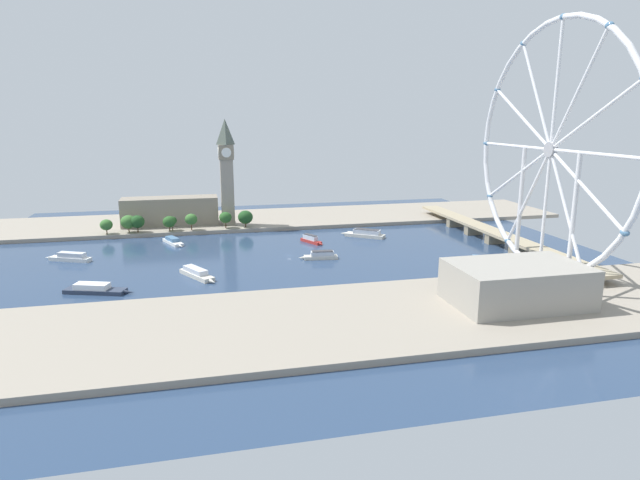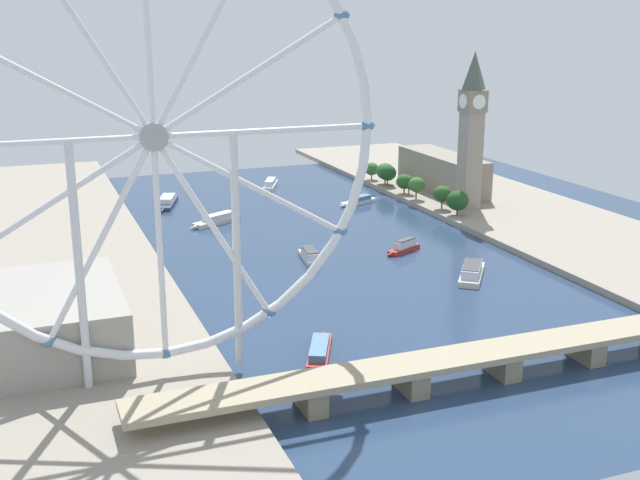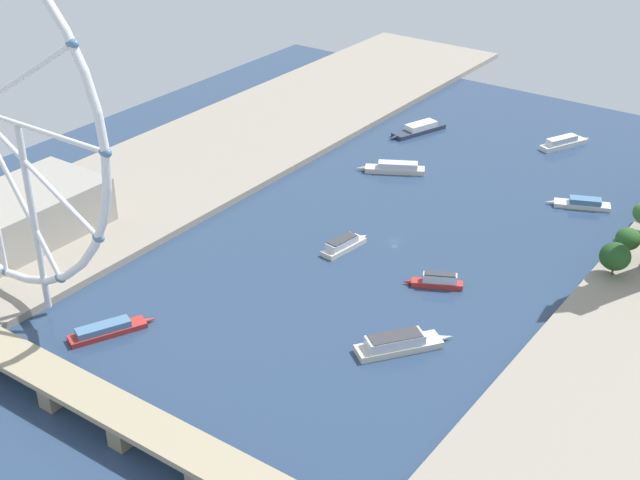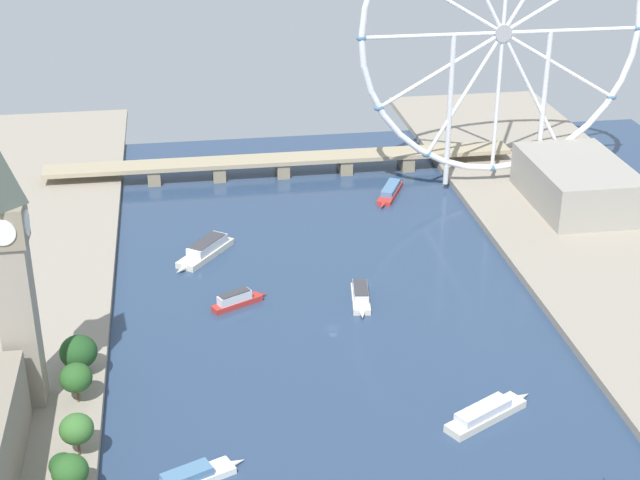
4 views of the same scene
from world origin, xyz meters
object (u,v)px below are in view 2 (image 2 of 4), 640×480
(parliament_block, at_px, (442,172))
(riverside_hall, at_px, (56,319))
(tour_boat_4, at_px, (310,255))
(tour_boat_1, at_px, (217,220))
(ferris_wheel, at_px, (154,139))
(tour_boat_5, at_px, (359,201))
(tour_boat_6, at_px, (271,184))
(tour_boat_3, at_px, (472,272))
(clock_tower, at_px, (472,128))
(tour_boat_2, at_px, (404,247))
(tour_boat_0, at_px, (320,350))
(tour_boat_7, at_px, (167,202))
(river_bridge, at_px, (503,354))

(parliament_block, height_order, riverside_hall, parliament_block)
(tour_boat_4, bearing_deg, tour_boat_1, 24.27)
(ferris_wheel, bearing_deg, tour_boat_1, -108.23)
(tour_boat_5, xyz_separation_m, tour_boat_6, (33.84, -62.34, 0.51))
(parliament_block, height_order, tour_boat_3, parliament_block)
(clock_tower, distance_m, tour_boat_5, 77.98)
(tour_boat_3, bearing_deg, tour_boat_5, 32.24)
(tour_boat_1, xyz_separation_m, tour_boat_2, (-68.50, 81.63, 0.22))
(parliament_block, height_order, tour_boat_5, parliament_block)
(ferris_wheel, relative_size, tour_boat_3, 4.30)
(tour_boat_0, bearing_deg, tour_boat_7, 26.96)
(tour_boat_4, height_order, tour_boat_6, tour_boat_6)
(tour_boat_3, height_order, tour_boat_4, tour_boat_3)
(clock_tower, relative_size, ferris_wheel, 0.62)
(clock_tower, bearing_deg, tour_boat_5, -42.30)
(tour_boat_4, xyz_separation_m, tour_boat_7, (39.64, -130.43, -0.24))
(clock_tower, bearing_deg, tour_boat_0, 45.96)
(river_bridge, distance_m, tour_boat_4, 132.79)
(riverside_hall, xyz_separation_m, tour_boat_4, (-111.04, -69.34, -10.37))
(ferris_wheel, xyz_separation_m, tour_boat_1, (-59.22, -179.78, -70.64))
(clock_tower, xyz_separation_m, parliament_block, (-9.65, -45.95, -32.76))
(tour_boat_0, height_order, tour_boat_2, tour_boat_2)
(tour_boat_0, xyz_separation_m, tour_boat_5, (-98.09, -192.83, -0.08))
(tour_boat_6, bearing_deg, tour_boat_4, -166.24)
(clock_tower, relative_size, riverside_hall, 1.37)
(clock_tower, height_order, ferris_wheel, ferris_wheel)
(clock_tower, relative_size, tour_boat_4, 3.32)
(parliament_block, relative_size, tour_boat_4, 2.98)
(river_bridge, bearing_deg, tour_boat_4, -84.22)
(tour_boat_4, bearing_deg, tour_boat_2, -86.49)
(clock_tower, bearing_deg, tour_boat_3, 59.80)
(riverside_hall, distance_m, tour_boat_5, 240.70)
(tour_boat_0, distance_m, tour_boat_3, 101.43)
(tour_boat_6, bearing_deg, parliament_block, -98.11)
(ferris_wheel, bearing_deg, tour_boat_0, -176.55)
(tour_boat_1, relative_size, tour_boat_6, 1.03)
(river_bridge, relative_size, tour_boat_4, 8.88)
(tour_boat_2, bearing_deg, tour_boat_0, 23.31)
(tour_boat_6, distance_m, tour_boat_7, 75.63)
(river_bridge, xyz_separation_m, tour_boat_0, (46.31, -33.51, -4.86))
(parliament_block, relative_size, tour_boat_1, 2.40)
(tour_boat_6, height_order, tour_boat_7, tour_boat_6)
(tour_boat_3, xyz_separation_m, tour_boat_7, (94.27, -177.78, -0.53))
(parliament_block, xyz_separation_m, tour_boat_1, (145.02, 19.20, -12.02))
(tour_boat_1, distance_m, tour_boat_2, 106.57)
(ferris_wheel, xyz_separation_m, tour_boat_6, (-113.73, -258.14, -70.51))
(tour_boat_3, distance_m, tour_boat_6, 205.32)
(riverside_hall, distance_m, river_bridge, 139.45)
(riverside_hall, height_order, tour_boat_7, riverside_hall)
(tour_boat_2, height_order, tour_boat_6, tour_boat_2)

